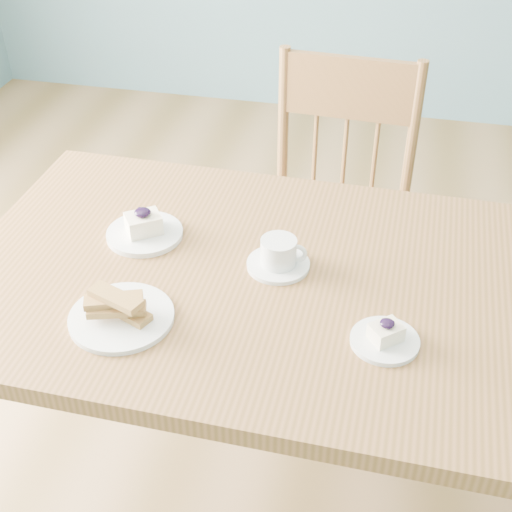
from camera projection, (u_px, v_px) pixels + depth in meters
room at (448, 20)px, 1.30m from camera, size 5.01×5.01×2.71m
dining_table at (296, 308)px, 1.60m from camera, size 1.52×0.89×0.81m
dining_chair at (333, 218)px, 2.29m from camera, size 0.48×0.46×1.00m
cheesecake_plate_near at (385, 337)px, 1.39m from camera, size 0.14×0.14×0.06m
cheesecake_plate_far at (144, 229)px, 1.68m from camera, size 0.18×0.18×0.08m
coffee_cup at (279, 255)px, 1.58m from camera, size 0.14×0.14×0.07m
biscotti_plate at (121, 312)px, 1.44m from camera, size 0.21×0.21×0.07m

